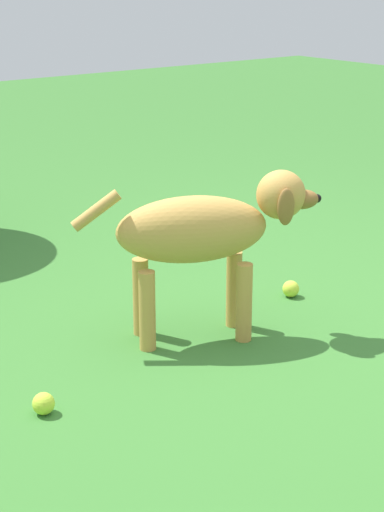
{
  "coord_description": "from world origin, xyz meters",
  "views": [
    {
      "loc": [
        -1.88,
        -1.96,
        1.24
      ],
      "look_at": [
        -0.2,
        0.21,
        0.3
      ],
      "focal_mm": 59.9,
      "sensor_mm": 36.0,
      "label": 1
    }
  ],
  "objects": [
    {
      "name": "ground",
      "position": [
        0.0,
        0.0,
        0.0
      ],
      "size": [
        14.0,
        14.0,
        0.0
      ],
      "primitive_type": "plane",
      "color": "#38722D"
    },
    {
      "name": "tennis_ball_1",
      "position": [
        0.34,
        0.27,
        0.03
      ],
      "size": [
        0.07,
        0.07,
        0.07
      ],
      "primitive_type": "sphere",
      "color": "#CAE33F",
      "rests_on": "ground"
    },
    {
      "name": "dog",
      "position": [
        -0.15,
        0.19,
        0.38
      ],
      "size": [
        0.79,
        0.44,
        0.58
      ],
      "rotation": [
        0.0,
        0.0,
        5.85
      ],
      "color": "#C69347",
      "rests_on": "ground"
    },
    {
      "name": "tennis_ball_0",
      "position": [
        -0.87,
        0.04,
        0.03
      ],
      "size": [
        0.07,
        0.07,
        0.07
      ],
      "primitive_type": "sphere",
      "color": "#C4E13B",
      "rests_on": "ground"
    }
  ]
}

